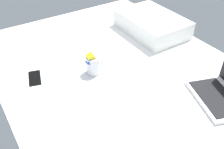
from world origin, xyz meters
TOP-DOWN VIEW (x-y plane):
  - bed_mattress at (0.00, 0.00)cm, footprint 180.00×140.00cm
  - snack_cup at (-2.35, -14.97)cm, footprint 9.00×9.77cm
  - cell_phone at (-15.92, -47.69)cm, footprint 15.33×10.40cm
  - pillow at (-24.06, 48.00)cm, footprint 52.00×36.00cm

SIDE VIEW (x-z plane):
  - bed_mattress at x=0.00cm, z-range 0.00..18.00cm
  - cell_phone at x=-15.92cm, z-range 18.00..18.80cm
  - snack_cup at x=-2.35cm, z-range 16.96..30.81cm
  - pillow at x=-24.06cm, z-range 18.00..31.00cm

